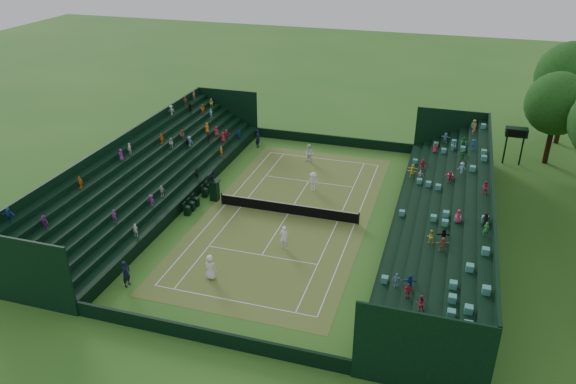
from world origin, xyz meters
name	(u,v)px	position (x,y,z in m)	size (l,w,h in m)	color
ground	(288,214)	(0.00, 0.00, 0.00)	(160.00, 160.00, 0.00)	#2E6620
court_surface	(288,214)	(0.00, 0.00, 0.01)	(12.97, 26.77, 0.01)	#447D29
perimeter_wall_north	(332,140)	(0.00, 15.88, 0.50)	(17.17, 0.20, 1.00)	black
perimeter_wall_south	(206,336)	(0.00, -15.88, 0.50)	(17.17, 0.20, 1.00)	black
perimeter_wall_east	(394,224)	(8.48, 0.00, 0.50)	(0.20, 31.77, 1.00)	black
perimeter_wall_west	(192,195)	(-8.48, 0.00, 0.50)	(0.20, 31.77, 1.00)	black
north_grandstand	(451,220)	(12.66, 0.00, 1.55)	(6.60, 32.00, 4.90)	black
south_grandstand	(147,177)	(-12.66, 0.00, 1.55)	(6.60, 32.00, 4.90)	black
tennis_net	(288,208)	(0.00, 0.00, 0.53)	(11.67, 0.10, 1.06)	black
scoreboard_tower	(516,134)	(17.75, 16.00, 3.14)	(2.00, 1.00, 3.70)	black
umpire_chair	(214,188)	(-6.69, 0.58, 1.14)	(0.85, 0.85, 2.67)	black
courtside_chairs	(200,197)	(-7.74, 0.00, 0.41)	(0.49, 5.47, 1.07)	black
player_near_west	(210,267)	(-2.31, -10.03, 0.90)	(0.88, 0.57, 1.79)	white
player_near_east	(284,237)	(1.26, -5.02, 0.93)	(0.67, 0.44, 1.85)	white
player_far_west	(309,153)	(-1.12, 10.72, 0.91)	(0.89, 0.69, 1.82)	white
player_far_east	(313,181)	(0.84, 4.81, 0.86)	(1.12, 0.65, 1.73)	white
line_judge_north	(258,138)	(-7.21, 12.93, 0.99)	(0.72, 0.47, 1.98)	black
line_judge_south	(126,274)	(-7.20, -12.38, 0.93)	(0.68, 0.44, 1.86)	black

